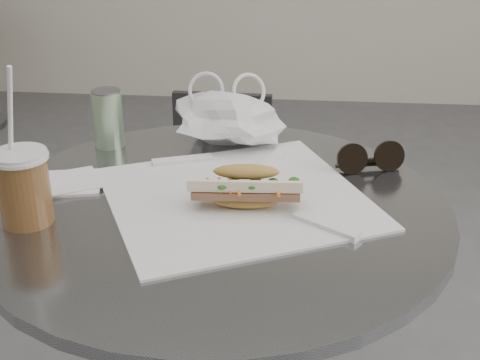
# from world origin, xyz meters

# --- Properties ---
(cafe_table) EXTENTS (0.76, 0.76, 0.74)m
(cafe_table) POSITION_xyz_m (0.00, 0.20, 0.47)
(cafe_table) COLOR slate
(cafe_table) RESTS_ON ground
(chair_far) EXTENTS (0.35, 0.36, 0.67)m
(chair_far) POSITION_xyz_m (-0.09, 0.88, 0.30)
(chair_far) COLOR #313133
(chair_far) RESTS_ON ground
(sandwich_paper) EXTENTS (0.53, 0.52, 0.00)m
(sandwich_paper) POSITION_xyz_m (0.03, 0.22, 0.74)
(sandwich_paper) COLOR white
(sandwich_paper) RESTS_ON cafe_table
(banh_mi) EXTENTS (0.21, 0.09, 0.07)m
(banh_mi) POSITION_xyz_m (0.05, 0.19, 0.78)
(banh_mi) COLOR tan
(banh_mi) RESTS_ON sandwich_paper
(iced_coffee) EXTENTS (0.09, 0.09, 0.25)m
(iced_coffee) POSITION_xyz_m (-0.28, 0.12, 0.80)
(iced_coffee) COLOR brown
(iced_coffee) RESTS_ON cafe_table
(sunglasses) EXTENTS (0.13, 0.06, 0.06)m
(sunglasses) POSITION_xyz_m (0.26, 0.36, 0.76)
(sunglasses) COLOR black
(sunglasses) RESTS_ON cafe_table
(plastic_bag) EXTENTS (0.23, 0.20, 0.10)m
(plastic_bag) POSITION_xyz_m (-0.01, 0.46, 0.79)
(plastic_bag) COLOR white
(plastic_bag) RESTS_ON cafe_table
(napkin_stack) EXTENTS (0.13, 0.13, 0.01)m
(napkin_stack) POSITION_xyz_m (-0.26, 0.25, 0.74)
(napkin_stack) COLOR white
(napkin_stack) RESTS_ON cafe_table
(drink_can) EXTENTS (0.06, 0.06, 0.11)m
(drink_can) POSITION_xyz_m (-0.24, 0.44, 0.80)
(drink_can) COLOR #578D52
(drink_can) RESTS_ON cafe_table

